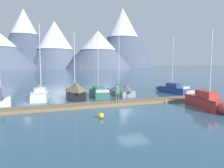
% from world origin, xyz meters
% --- Properties ---
extents(ground_plane, '(700.00, 700.00, 0.00)m').
position_xyz_m(ground_plane, '(0.00, 0.00, 0.00)').
color(ground_plane, '#335B75').
extents(mountain_shoulder_ridge, '(57.39, 57.39, 57.86)m').
position_xyz_m(mountain_shoulder_ridge, '(-21.49, 214.62, 30.23)').
color(mountain_shoulder_ridge, '#424C60').
rests_on(mountain_shoulder_ridge, ground).
extents(mountain_east_summit, '(56.05, 56.05, 45.73)m').
position_xyz_m(mountain_east_summit, '(6.98, 204.55, 24.60)').
color(mountain_east_summit, slate).
rests_on(mountain_east_summit, ground).
extents(mountain_rear_spur, '(64.01, 64.01, 35.24)m').
position_xyz_m(mountain_rear_spur, '(45.04, 182.46, 18.71)').
color(mountain_rear_spur, slate).
rests_on(mountain_rear_spur, ground).
extents(mountain_north_horn, '(66.11, 66.11, 63.64)m').
position_xyz_m(mountain_north_horn, '(78.48, 204.20, 33.64)').
color(mountain_north_horn, '#4C566B').
rests_on(mountain_north_horn, ground).
extents(dock, '(26.08, 3.33, 0.30)m').
position_xyz_m(dock, '(0.00, 4.00, 0.15)').
color(dock, '#846B4C').
rests_on(dock, ground).
extents(sailboat_nearest_berth, '(2.88, 7.63, 6.80)m').
position_xyz_m(sailboat_nearest_berth, '(-11.90, 8.78, 0.88)').
color(sailboat_nearest_berth, silver).
rests_on(sailboat_nearest_berth, ground).
extents(sailboat_second_berth, '(2.24, 6.02, 9.10)m').
position_xyz_m(sailboat_second_berth, '(-7.72, 10.22, 0.57)').
color(sailboat_second_berth, white).
rests_on(sailboat_second_berth, ground).
extents(sailboat_mid_dock_port, '(2.07, 6.00, 8.16)m').
position_xyz_m(sailboat_mid_dock_port, '(-3.63, 9.72, 0.90)').
color(sailboat_mid_dock_port, black).
rests_on(sailboat_mid_dock_port, ground).
extents(sailboat_mid_dock_starboard, '(2.16, 6.21, 8.25)m').
position_xyz_m(sailboat_mid_dock_starboard, '(-0.42, 10.64, 0.54)').
color(sailboat_mid_dock_starboard, '#336B56').
rests_on(sailboat_mid_dock_starboard, ground).
extents(sailboat_far_berth, '(2.55, 6.44, 8.31)m').
position_xyz_m(sailboat_far_berth, '(2.79, 10.80, 0.82)').
color(sailboat_far_berth, '#93939E').
rests_on(sailboat_far_berth, ground).
extents(sailboat_outer_slip, '(2.36, 6.33, 7.55)m').
position_xyz_m(sailboat_outer_slip, '(7.40, -0.76, 0.68)').
color(sailboat_outer_slip, '#B2332D').
rests_on(sailboat_outer_slip, ground).
extents(sailboat_end_of_dock, '(2.41, 6.42, 8.16)m').
position_xyz_m(sailboat_end_of_dock, '(10.71, 10.30, 0.57)').
color(sailboat_end_of_dock, navy).
rests_on(sailboat_end_of_dock, ground).
extents(person_on_dock, '(0.58, 0.30, 1.69)m').
position_xyz_m(person_on_dock, '(-0.04, 4.11, 1.26)').
color(person_on_dock, brown).
rests_on(person_on_dock, dock).
extents(mooring_buoy_inner_mooring, '(0.45, 0.45, 0.53)m').
position_xyz_m(mooring_buoy_inner_mooring, '(-3.28, -1.06, 0.23)').
color(mooring_buoy_inner_mooring, yellow).
rests_on(mooring_buoy_inner_mooring, ground).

